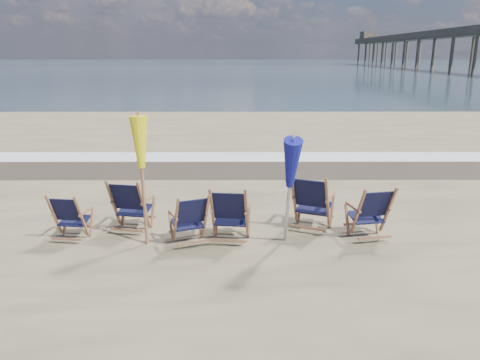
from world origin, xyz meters
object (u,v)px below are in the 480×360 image
at_px(beach_chair_2, 206,218).
at_px(umbrella_yellow, 141,150).
at_px(beach_chair_3, 246,216).
at_px(beach_chair_4, 327,205).
at_px(beach_chair_0, 81,218).
at_px(beach_chair_5, 388,212).
at_px(fishing_pier, 469,44).
at_px(umbrella_blue, 290,161).
at_px(beach_chair_1, 144,207).

bearing_deg(beach_chair_2, umbrella_yellow, -22.81).
distance_m(beach_chair_3, beach_chair_4, 1.53).
distance_m(beach_chair_0, umbrella_yellow, 1.62).
bearing_deg(beach_chair_4, beach_chair_0, 28.08).
relative_size(beach_chair_5, umbrella_yellow, 0.47).
xyz_separation_m(beach_chair_5, fishing_pier, (35.44, 72.46, 4.15)).
xyz_separation_m(beach_chair_4, beach_chair_5, (1.01, -0.27, -0.05)).
xyz_separation_m(beach_chair_5, umbrella_blue, (-1.77, -0.37, 1.00)).
distance_m(umbrella_yellow, fishing_pier, 82.78).
xyz_separation_m(beach_chair_0, beach_chair_4, (4.26, 0.38, 0.11)).
relative_size(beach_chair_3, umbrella_blue, 0.51).
xyz_separation_m(beach_chair_1, beach_chair_3, (1.82, -0.48, -0.00)).
distance_m(beach_chair_4, umbrella_yellow, 3.37).
bearing_deg(beach_chair_5, beach_chair_3, -6.66).
bearing_deg(beach_chair_3, beach_chair_2, 3.33).
bearing_deg(beach_chair_4, umbrella_blue, 62.81).
relative_size(beach_chair_2, beach_chair_5, 0.92).
relative_size(beach_chair_4, umbrella_yellow, 0.51).
bearing_deg(beach_chair_5, beach_chair_4, -26.71).
height_order(beach_chair_0, umbrella_yellow, umbrella_yellow).
distance_m(beach_chair_0, beach_chair_1, 1.06).
distance_m(beach_chair_2, umbrella_blue, 1.73).
height_order(beach_chair_4, fishing_pier, fishing_pier).
bearing_deg(beach_chair_0, beach_chair_4, -167.46).
bearing_deg(umbrella_blue, beach_chair_0, 175.76).
bearing_deg(umbrella_yellow, umbrella_blue, -5.02).
distance_m(beach_chair_0, fishing_pier, 83.32).
relative_size(beach_chair_4, beach_chair_5, 1.09).
bearing_deg(beach_chair_4, beach_chair_3, 41.42).
bearing_deg(umbrella_blue, beach_chair_3, 167.11).
bearing_deg(beach_chair_5, fishing_pier, -127.66).
relative_size(beach_chair_2, fishing_pier, 0.01).
bearing_deg(beach_chair_5, beach_chair_2, -8.53).
bearing_deg(beach_chair_4, beach_chair_1, 22.96).
xyz_separation_m(beach_chair_3, fishing_pier, (37.90, 72.68, 4.13)).
distance_m(beach_chair_5, fishing_pier, 80.77).
height_order(beach_chair_1, beach_chair_2, beach_chair_1).
distance_m(beach_chair_1, beach_chair_4, 3.27).
bearing_deg(beach_chair_2, beach_chair_0, -23.82).
bearing_deg(beach_chair_1, beach_chair_0, 31.81).
bearing_deg(umbrella_yellow, beach_chair_5, 2.17).
relative_size(beach_chair_4, fishing_pier, 0.01).
relative_size(beach_chair_4, umbrella_blue, 0.54).
height_order(umbrella_yellow, fishing_pier, fishing_pier).
height_order(beach_chair_3, fishing_pier, fishing_pier).
relative_size(beach_chair_1, fishing_pier, 0.01).
bearing_deg(beach_chair_2, beach_chair_3, 154.06).
bearing_deg(fishing_pier, beach_chair_2, -117.97).
bearing_deg(beach_chair_2, fishing_pier, -140.21).
distance_m(beach_chair_5, umbrella_yellow, 4.33).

